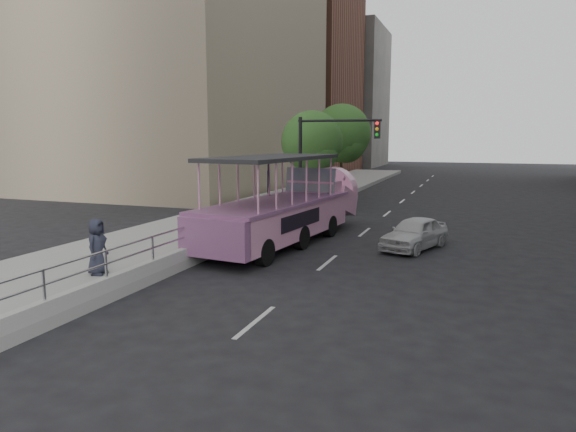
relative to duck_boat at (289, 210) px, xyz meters
name	(u,v)px	position (x,y,z in m)	size (l,w,h in m)	color
ground	(251,293)	(1.49, -6.99, -1.29)	(160.00, 160.00, 0.00)	black
sidewalk	(229,220)	(-4.26, 3.01, -1.14)	(5.50, 80.00, 0.30)	gray
kerb_wall	(189,252)	(-1.63, -4.99, -0.81)	(0.24, 30.00, 0.36)	#AAAAA5
guardrail	(189,232)	(-1.63, -4.99, -0.15)	(0.07, 22.00, 0.71)	#B8B7BC
duck_boat	(289,210)	(0.00, 0.00, 0.00)	(3.70, 10.72, 3.49)	black
car	(415,233)	(4.97, 0.25, -0.69)	(1.44, 3.56, 1.21)	silver
pedestrian_far	(97,247)	(-2.96, -7.76, -0.19)	(0.79, 0.51, 1.61)	#242635
parking_sign	(268,192)	(-1.21, 0.77, 0.61)	(0.25, 0.66, 3.08)	black
traffic_signal	(323,151)	(-0.22, 5.50, 2.20)	(4.20, 0.32, 5.20)	black
street_tree_near	(313,144)	(-1.82, 8.93, 2.52)	(3.52, 3.52, 5.72)	#362518
street_tree_far	(343,136)	(-1.62, 14.93, 3.01)	(3.97, 3.97, 6.45)	#362518
midrise_brick	(278,65)	(-16.51, 41.01, 11.71)	(18.00, 16.00, 26.00)	brown
midrise_stone_b	(329,99)	(-14.51, 57.01, 8.71)	(16.00, 14.00, 20.00)	gray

